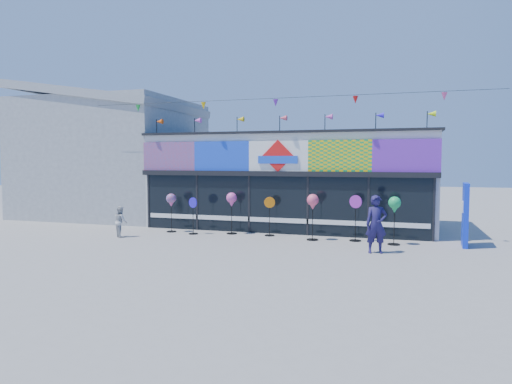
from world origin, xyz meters
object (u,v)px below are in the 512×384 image
at_px(spinner_2, 232,201).
at_px(spinner_4, 313,203).
at_px(spinner_3, 270,215).
at_px(adult_man, 376,224).
at_px(spinner_5, 355,217).
at_px(spinner_0, 171,201).
at_px(child, 121,221).
at_px(spinner_1, 193,215).
at_px(spinner_6, 395,206).
at_px(blue_sign, 465,215).

bearing_deg(spinner_2, spinner_4, -7.80).
distance_m(spinner_3, adult_man, 4.65).
height_order(spinner_4, spinner_5, spinner_4).
relative_size(spinner_0, child, 1.33).
relative_size(spinner_1, spinner_6, 0.87).
xyz_separation_m(blue_sign, spinner_0, (-11.03, -0.15, 0.17)).
height_order(spinner_0, spinner_4, spinner_4).
relative_size(spinner_1, spinner_2, 0.88).
relative_size(blue_sign, child, 1.83).
height_order(spinner_0, child, spinner_0).
distance_m(spinner_1, spinner_6, 7.66).
xyz_separation_m(spinner_0, spinner_6, (8.73, -0.27, 0.09)).
height_order(blue_sign, spinner_1, blue_sign).
bearing_deg(adult_man, blue_sign, 21.42).
bearing_deg(blue_sign, spinner_0, -175.10).
distance_m(blue_sign, spinner_0, 11.03).
distance_m(blue_sign, spinner_2, 8.50).
height_order(spinner_6, child, spinner_6).
distance_m(blue_sign, spinner_4, 5.19).
xyz_separation_m(spinner_0, adult_man, (8.20, -1.91, -0.34)).
distance_m(spinner_4, adult_man, 2.94).
distance_m(blue_sign, adult_man, 3.51).
relative_size(blue_sign, spinner_5, 1.29).
bearing_deg(spinner_1, spinner_5, 2.87).
height_order(spinner_2, spinner_6, spinner_6).
height_order(spinner_0, adult_man, adult_man).
height_order(spinner_2, adult_man, adult_man).
bearing_deg(spinner_1, spinner_4, 0.57).
height_order(spinner_0, spinner_1, spinner_0).
bearing_deg(spinner_5, spinner_2, 177.78).
distance_m(spinner_0, spinner_6, 8.73).
bearing_deg(child, spinner_0, -89.59).
height_order(spinner_1, spinner_3, spinner_3).
xyz_separation_m(blue_sign, spinner_6, (-2.30, -0.42, 0.26)).
bearing_deg(spinner_5, spinner_1, -177.13).
bearing_deg(spinner_4, spinner_5, 10.04).
relative_size(spinner_6, child, 1.42).
xyz_separation_m(spinner_3, adult_man, (4.10, -2.19, 0.12)).
height_order(spinner_1, spinner_2, spinner_2).
bearing_deg(spinner_0, spinner_5, 0.60).
xyz_separation_m(blue_sign, spinner_5, (-3.65, -0.07, -0.20)).
xyz_separation_m(spinner_1, child, (-2.38, -1.41, -0.18)).
xyz_separation_m(blue_sign, spinner_2, (-8.50, 0.11, 0.24)).
distance_m(spinner_0, child, 2.20).
bearing_deg(spinner_1, blue_sign, 2.25).
distance_m(spinner_2, spinner_4, 3.36).
relative_size(spinner_1, adult_man, 0.80).
distance_m(spinner_3, spinner_4, 1.91).
relative_size(spinner_2, child, 1.40).
bearing_deg(spinner_6, spinner_0, 178.22).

